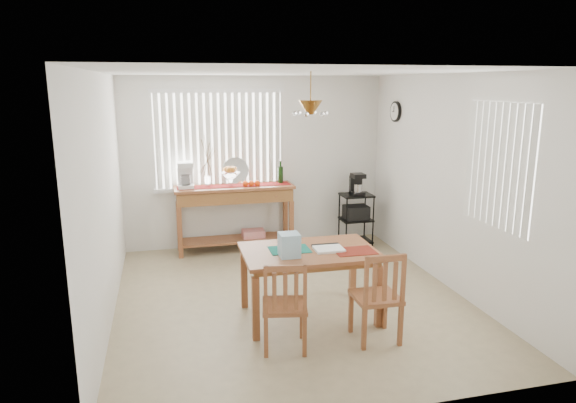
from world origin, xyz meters
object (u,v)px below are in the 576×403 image
object	(u,v)px
cart_items	(357,185)
chair_right	(378,297)
dining_table	(309,258)
chair_left	(285,306)
sideboard	(235,202)
wire_cart	(356,214)

from	to	relation	value
cart_items	chair_right	xyz separation A→B (m)	(-0.94, -3.01, -0.50)
cart_items	dining_table	bearing A→B (deg)	-121.73
cart_items	chair_left	bearing A→B (deg)	-122.08
sideboard	cart_items	distance (m)	1.89
sideboard	wire_cart	xyz separation A→B (m)	(1.87, -0.17, -0.26)
wire_cart	chair_left	distance (m)	3.48
cart_items	dining_table	xyz separation A→B (m)	(-1.43, -2.32, -0.29)
cart_items	sideboard	bearing A→B (deg)	175.02
cart_items	dining_table	distance (m)	2.74
dining_table	chair_left	xyz separation A→B (m)	(-0.42, -0.64, -0.23)
sideboard	wire_cart	world-z (taller)	sideboard
dining_table	cart_items	bearing A→B (deg)	58.27
cart_items	chair_right	bearing A→B (deg)	-107.32
wire_cart	dining_table	size ratio (longest dim) A/B	0.57
wire_cart	chair_left	size ratio (longest dim) A/B	0.90
wire_cart	chair_left	world-z (taller)	chair_left
wire_cart	cart_items	distance (m)	0.47
chair_right	wire_cart	bearing A→B (deg)	72.63
dining_table	chair_left	world-z (taller)	chair_left
dining_table	chair_right	xyz separation A→B (m)	(0.50, -0.69, -0.21)
cart_items	chair_left	xyz separation A→B (m)	(-1.85, -2.96, -0.52)
cart_items	chair_left	world-z (taller)	cart_items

